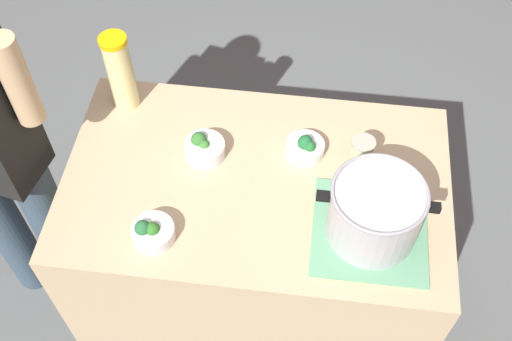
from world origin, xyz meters
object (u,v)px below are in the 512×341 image
object	(u,v)px
mason_jar	(362,153)
broccoli_bowl_center	(305,147)
broccoli_bowl_back	(204,148)
cooking_pot	(375,211)
broccoli_bowl_front	(152,232)
lemonade_pitcher	(120,72)

from	to	relation	value
mason_jar	broccoli_bowl_center	size ratio (longest dim) A/B	0.90
mason_jar	broccoli_bowl_back	world-z (taller)	mason_jar
cooking_pot	broccoli_bowl_center	bearing A→B (deg)	-51.86
broccoli_bowl_front	broccoli_bowl_center	xyz separation A→B (m)	(-0.42, -0.37, 0.00)
lemonade_pitcher	broccoli_bowl_back	size ratio (longest dim) A/B	2.24
cooking_pot	mason_jar	bearing A→B (deg)	-81.55
lemonade_pitcher	broccoli_bowl_back	xyz separation A→B (m)	(-0.30, 0.19, -0.11)
mason_jar	broccoli_bowl_center	distance (m)	0.18
lemonade_pitcher	mason_jar	xyz separation A→B (m)	(-0.80, 0.17, -0.09)
broccoli_bowl_back	lemonade_pitcher	bearing A→B (deg)	-31.81
lemonade_pitcher	broccoli_bowl_back	bearing A→B (deg)	148.19
broccoli_bowl_back	broccoli_bowl_center	bearing A→B (deg)	-172.03
cooking_pot	mason_jar	xyz separation A→B (m)	(0.04, -0.25, -0.06)
lemonade_pitcher	broccoli_bowl_front	size ratio (longest dim) A/B	2.30
broccoli_bowl_front	lemonade_pitcher	bearing A→B (deg)	-68.04
broccoli_bowl_front	broccoli_bowl_back	bearing A→B (deg)	-106.55
broccoli_bowl_front	broccoli_bowl_back	distance (m)	0.34
mason_jar	broccoli_bowl_center	world-z (taller)	mason_jar
lemonade_pitcher	broccoli_bowl_front	bearing A→B (deg)	111.96
cooking_pot	lemonade_pitcher	world-z (taller)	lemonade_pitcher
broccoli_bowl_center	broccoli_bowl_back	world-z (taller)	broccoli_bowl_back
mason_jar	broccoli_bowl_back	bearing A→B (deg)	2.47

